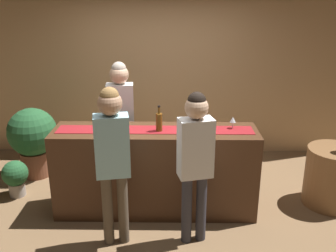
{
  "coord_description": "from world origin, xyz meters",
  "views": [
    {
      "loc": [
        0.21,
        -4.12,
        2.55
      ],
      "look_at": [
        0.15,
        0.0,
        1.09
      ],
      "focal_mm": 40.78,
      "sensor_mm": 36.0,
      "label": 1
    }
  ],
  "objects_px": {
    "wine_bottle_amber": "(159,122)",
    "wine_glass_far_end": "(113,125)",
    "bartender": "(121,112)",
    "wine_glass_near_customer": "(212,120)",
    "round_side_table": "(333,177)",
    "potted_plant_tall": "(33,137)",
    "potted_plant_small": "(15,176)",
    "customer_browsing": "(112,151)",
    "wine_bottle_clear": "(193,122)",
    "wine_glass_mid_counter": "(233,120)",
    "customer_sipping": "(195,154)"
  },
  "relations": [
    {
      "from": "potted_plant_tall",
      "to": "potted_plant_small",
      "type": "height_order",
      "value": "potted_plant_tall"
    },
    {
      "from": "wine_bottle_amber",
      "to": "bartender",
      "type": "height_order",
      "value": "bartender"
    },
    {
      "from": "customer_sipping",
      "to": "customer_browsing",
      "type": "relative_size",
      "value": 0.97
    },
    {
      "from": "bartender",
      "to": "wine_glass_far_end",
      "type": "bearing_deg",
      "value": 84.36
    },
    {
      "from": "wine_bottle_amber",
      "to": "wine_glass_far_end",
      "type": "height_order",
      "value": "wine_bottle_amber"
    },
    {
      "from": "round_side_table",
      "to": "bartender",
      "type": "bearing_deg",
      "value": 171.43
    },
    {
      "from": "wine_bottle_amber",
      "to": "customer_browsing",
      "type": "bearing_deg",
      "value": -125.35
    },
    {
      "from": "wine_bottle_amber",
      "to": "wine_glass_far_end",
      "type": "bearing_deg",
      "value": -170.95
    },
    {
      "from": "wine_bottle_clear",
      "to": "wine_glass_near_customer",
      "type": "distance_m",
      "value": 0.23
    },
    {
      "from": "wine_glass_mid_counter",
      "to": "bartender",
      "type": "bearing_deg",
      "value": 159.29
    },
    {
      "from": "customer_browsing",
      "to": "wine_glass_near_customer",
      "type": "bearing_deg",
      "value": 23.52
    },
    {
      "from": "potted_plant_small",
      "to": "wine_glass_far_end",
      "type": "bearing_deg",
      "value": -17.03
    },
    {
      "from": "wine_bottle_amber",
      "to": "customer_sipping",
      "type": "xyz_separation_m",
      "value": [
        0.38,
        -0.58,
        -0.14
      ]
    },
    {
      "from": "wine_glass_mid_counter",
      "to": "round_side_table",
      "type": "distance_m",
      "value": 1.52
    },
    {
      "from": "wine_glass_far_end",
      "to": "potted_plant_small",
      "type": "bearing_deg",
      "value": 162.97
    },
    {
      "from": "wine_glass_far_end",
      "to": "potted_plant_tall",
      "type": "relative_size",
      "value": 0.14
    },
    {
      "from": "wine_bottle_clear",
      "to": "bartender",
      "type": "xyz_separation_m",
      "value": [
        -0.91,
        0.62,
        -0.08
      ]
    },
    {
      "from": "customer_browsing",
      "to": "potted_plant_small",
      "type": "height_order",
      "value": "customer_browsing"
    },
    {
      "from": "round_side_table",
      "to": "wine_bottle_clear",
      "type": "bearing_deg",
      "value": -173.02
    },
    {
      "from": "bartender",
      "to": "potted_plant_tall",
      "type": "xyz_separation_m",
      "value": [
        -1.32,
        0.34,
        -0.49
      ]
    },
    {
      "from": "customer_sipping",
      "to": "round_side_table",
      "type": "bearing_deg",
      "value": 10.11
    },
    {
      "from": "wine_glass_near_customer",
      "to": "potted_plant_small",
      "type": "xyz_separation_m",
      "value": [
        -2.5,
        0.26,
        -0.87
      ]
    },
    {
      "from": "wine_glass_near_customer",
      "to": "wine_glass_mid_counter",
      "type": "bearing_deg",
      "value": 3.94
    },
    {
      "from": "wine_glass_mid_counter",
      "to": "customer_sipping",
      "type": "xyz_separation_m",
      "value": [
        -0.47,
        -0.67,
        -0.13
      ]
    },
    {
      "from": "wine_glass_far_end",
      "to": "potted_plant_small",
      "type": "height_order",
      "value": "wine_glass_far_end"
    },
    {
      "from": "wine_glass_near_customer",
      "to": "bartender",
      "type": "relative_size",
      "value": 0.08
    },
    {
      "from": "wine_glass_far_end",
      "to": "potted_plant_tall",
      "type": "xyz_separation_m",
      "value": [
        -1.33,
        1.04,
        -0.56
      ]
    },
    {
      "from": "bartender",
      "to": "round_side_table",
      "type": "relative_size",
      "value": 2.34
    },
    {
      "from": "wine_glass_far_end",
      "to": "bartender",
      "type": "height_order",
      "value": "bartender"
    },
    {
      "from": "wine_glass_near_customer",
      "to": "round_side_table",
      "type": "xyz_separation_m",
      "value": [
        1.55,
        0.13,
        -0.78
      ]
    },
    {
      "from": "customer_sipping",
      "to": "round_side_table",
      "type": "relative_size",
      "value": 2.24
    },
    {
      "from": "wine_glass_near_customer",
      "to": "customer_browsing",
      "type": "bearing_deg",
      "value": -146.09
    },
    {
      "from": "customer_browsing",
      "to": "potted_plant_small",
      "type": "xyz_separation_m",
      "value": [
        -1.45,
        0.96,
        -0.78
      ]
    },
    {
      "from": "wine_glass_far_end",
      "to": "customer_browsing",
      "type": "height_order",
      "value": "customer_browsing"
    },
    {
      "from": "bartender",
      "to": "wine_bottle_amber",
      "type": "bearing_deg",
      "value": 123.63
    },
    {
      "from": "wine_bottle_clear",
      "to": "customer_sipping",
      "type": "distance_m",
      "value": 0.59
    },
    {
      "from": "customer_browsing",
      "to": "round_side_table",
      "type": "relative_size",
      "value": 2.31
    },
    {
      "from": "wine_bottle_amber",
      "to": "wine_glass_far_end",
      "type": "distance_m",
      "value": 0.52
    },
    {
      "from": "bartender",
      "to": "potted_plant_tall",
      "type": "height_order",
      "value": "bartender"
    },
    {
      "from": "wine_bottle_amber",
      "to": "wine_bottle_clear",
      "type": "height_order",
      "value": "same"
    },
    {
      "from": "wine_bottle_clear",
      "to": "wine_glass_mid_counter",
      "type": "bearing_deg",
      "value": 12.32
    },
    {
      "from": "wine_bottle_amber",
      "to": "bartender",
      "type": "bearing_deg",
      "value": 130.24
    },
    {
      "from": "customer_browsing",
      "to": "potted_plant_small",
      "type": "relative_size",
      "value": 3.49
    },
    {
      "from": "wine_glass_mid_counter",
      "to": "potted_plant_tall",
      "type": "distance_m",
      "value": 2.88
    },
    {
      "from": "customer_sipping",
      "to": "potted_plant_small",
      "type": "height_order",
      "value": "customer_sipping"
    },
    {
      "from": "wine_glass_near_customer",
      "to": "wine_glass_far_end",
      "type": "relative_size",
      "value": 1.0
    },
    {
      "from": "wine_bottle_clear",
      "to": "potted_plant_tall",
      "type": "distance_m",
      "value": 2.5
    },
    {
      "from": "round_side_table",
      "to": "wine_glass_near_customer",
      "type": "bearing_deg",
      "value": -175.13
    },
    {
      "from": "bartender",
      "to": "round_side_table",
      "type": "height_order",
      "value": "bartender"
    },
    {
      "from": "customer_sipping",
      "to": "potted_plant_small",
      "type": "distance_m",
      "value": 2.56
    }
  ]
}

